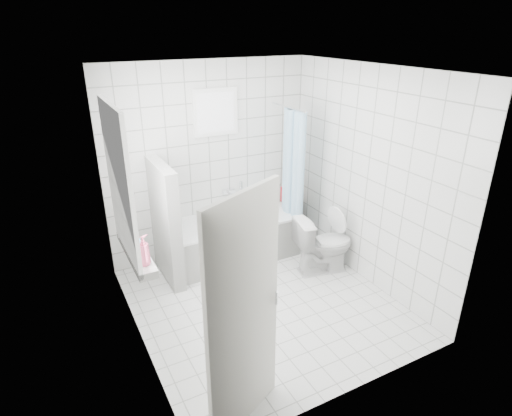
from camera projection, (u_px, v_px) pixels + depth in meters
ground at (263, 303)px, 4.98m from camera, size 3.00×3.00×0.00m
ceiling at (265, 69)px, 3.95m from camera, size 3.00×3.00×0.00m
wall_back at (210, 162)px, 5.68m from camera, size 2.80×0.02×2.60m
wall_front at (359, 265)px, 3.25m from camera, size 2.80×0.02×2.60m
wall_left at (129, 227)px, 3.86m from camera, size 0.02×3.00×2.60m
wall_right at (367, 179)px, 5.06m from camera, size 0.02×3.00×2.60m
window_left at (123, 185)px, 4.01m from camera, size 0.01×0.90×1.40m
window_back at (216, 112)px, 5.43m from camera, size 0.50×0.01×0.50m
window_sill at (136, 253)px, 4.32m from camera, size 0.18×1.02×0.08m
door at (244, 318)px, 3.14m from camera, size 0.74×0.38×2.00m
bathtub at (233, 238)px, 5.84m from camera, size 1.73×0.77×0.58m
partition_wall at (165, 223)px, 5.22m from camera, size 0.15×0.85×1.50m
tiled_ledge at (286, 218)px, 6.48m from camera, size 0.40×0.24×0.55m
toilet at (324, 244)px, 5.49m from camera, size 0.82×0.56×0.76m
curtain_rod at (288, 107)px, 5.49m from camera, size 0.02×0.80×0.02m
shower_curtain at (291, 177)px, 5.74m from camera, size 0.14×0.48×1.78m
tub_faucet at (229, 191)px, 5.93m from camera, size 0.18×0.06×0.06m
sill_bottles at (136, 240)px, 4.22m from camera, size 0.17×0.75×0.31m
ledge_bottles at (287, 196)px, 6.28m from camera, size 0.15×0.20×0.25m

